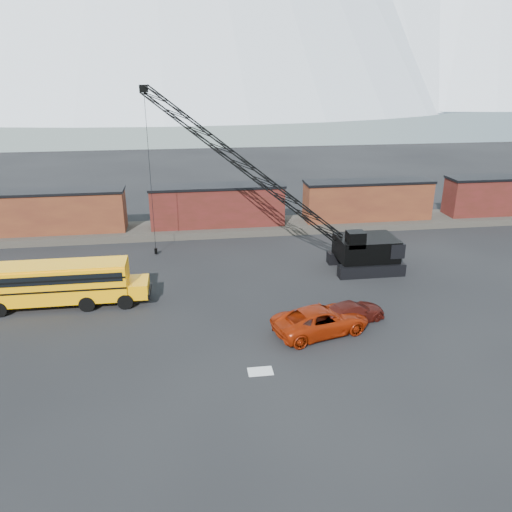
# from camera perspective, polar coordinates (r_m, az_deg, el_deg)

# --- Properties ---
(ground) EXTENTS (160.00, 160.00, 0.00)m
(ground) POSITION_cam_1_polar(r_m,az_deg,el_deg) (31.99, -1.48, -9.19)
(ground) COLOR black
(ground) RESTS_ON ground
(gravel_berm) EXTENTS (120.00, 5.00, 0.70)m
(gravel_berm) POSITION_cam_1_polar(r_m,az_deg,el_deg) (52.05, -4.35, 3.21)
(gravel_berm) COLOR #433E37
(gravel_berm) RESTS_ON ground
(boxcar_west_near) EXTENTS (13.70, 3.10, 4.17)m
(boxcar_west_near) POSITION_cam_1_polar(r_m,az_deg,el_deg) (52.87, -22.04, 4.74)
(boxcar_west_near) COLOR #4B1F15
(boxcar_west_near) RESTS_ON gravel_berm
(boxcar_mid) EXTENTS (13.70, 3.10, 4.17)m
(boxcar_mid) POSITION_cam_1_polar(r_m,az_deg,el_deg) (51.38, -4.42, 5.78)
(boxcar_mid) COLOR #531817
(boxcar_mid) RESTS_ON gravel_berm
(boxcar_east_near) EXTENTS (13.70, 3.10, 4.17)m
(boxcar_east_near) POSITION_cam_1_polar(r_m,az_deg,el_deg) (54.73, 12.63, 6.27)
(boxcar_east_near) COLOR #4B1F15
(boxcar_east_near) RESTS_ON gravel_berm
(boxcar_east_far) EXTENTS (13.70, 3.10, 4.17)m
(boxcar_east_far) POSITION_cam_1_polar(r_m,az_deg,el_deg) (62.16, 26.68, 6.26)
(boxcar_east_far) COLOR #531817
(boxcar_east_far) RESTS_ON gravel_berm
(snow_patch) EXTENTS (1.40, 0.90, 0.02)m
(snow_patch) POSITION_cam_1_polar(r_m,az_deg,el_deg) (28.67, 0.50, -13.05)
(snow_patch) COLOR silver
(snow_patch) RESTS_ON ground
(school_bus) EXTENTS (11.65, 2.65, 3.19)m
(school_bus) POSITION_cam_1_polar(r_m,az_deg,el_deg) (37.72, -21.45, -2.84)
(school_bus) COLOR #FFA305
(school_bus) RESTS_ON ground
(red_pickup) EXTENTS (6.84, 4.47, 1.75)m
(red_pickup) POSITION_cam_1_polar(r_m,az_deg,el_deg) (32.31, 7.44, -7.27)
(red_pickup) COLOR #932107
(red_pickup) RESTS_ON ground
(maroon_suv) EXTENTS (5.24, 3.58, 1.41)m
(maroon_suv) POSITION_cam_1_polar(r_m,az_deg,el_deg) (33.98, 10.89, -6.33)
(maroon_suv) COLOR #42100B
(maroon_suv) RESTS_ON ground
(crawler_crane) EXTENTS (20.87, 8.60, 14.88)m
(crawler_crane) POSITION_cam_1_polar(r_m,az_deg,el_deg) (41.51, -1.01, 10.03)
(crawler_crane) COLOR black
(crawler_crane) RESTS_ON ground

